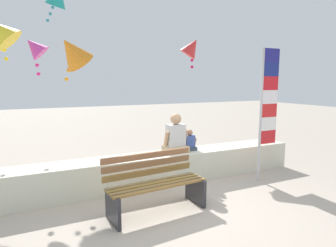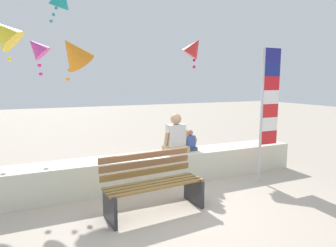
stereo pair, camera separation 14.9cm
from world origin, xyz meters
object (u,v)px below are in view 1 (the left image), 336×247
(park_bench, at_px, (155,185))
(kite_magenta, at_px, (34,47))
(person_adult, at_px, (176,137))
(kite_yellow, at_px, (0,31))
(person_child, at_px, (190,142))
(kite_orange, at_px, (72,52))
(flag_banner, at_px, (267,104))
(kite_red, at_px, (192,47))

(park_bench, relative_size, kite_magenta, 1.86)
(park_bench, relative_size, person_adult, 2.01)
(kite_yellow, bearing_deg, kite_magenta, -31.28)
(person_adult, relative_size, kite_magenta, 0.92)
(person_child, bearing_deg, kite_orange, 155.57)
(person_adult, bearing_deg, kite_orange, 151.76)
(person_child, bearing_deg, flag_banner, -33.06)
(kite_yellow, bearing_deg, kite_orange, -35.91)
(person_adult, xyz_separation_m, kite_red, (1.41, 1.80, 2.03))
(kite_magenta, bearing_deg, person_adult, -31.66)
(flag_banner, bearing_deg, kite_red, 94.22)
(person_child, bearing_deg, kite_red, 59.11)
(person_adult, xyz_separation_m, kite_yellow, (-3.10, 1.91, 2.15))
(park_bench, relative_size, flag_banner, 0.60)
(park_bench, bearing_deg, kite_orange, 111.30)
(person_child, height_order, kite_yellow, kite_yellow)
(person_adult, distance_m, kite_magenta, 3.43)
(park_bench, relative_size, kite_red, 1.75)
(person_adult, xyz_separation_m, kite_magenta, (-2.48, 1.53, 1.81))
(person_adult, distance_m, kite_yellow, 4.23)
(person_adult, height_order, person_child, person_adult)
(person_adult, relative_size, flag_banner, 0.30)
(park_bench, relative_size, person_child, 3.62)
(park_bench, bearing_deg, person_child, 42.38)
(park_bench, xyz_separation_m, kite_red, (2.37, 2.98, 2.51))
(person_child, distance_m, kite_magenta, 3.74)
(person_child, height_order, flag_banner, flag_banner)
(park_bench, xyz_separation_m, kite_yellow, (-2.13, 3.09, 2.62))
(park_bench, distance_m, kite_orange, 3.18)
(kite_magenta, bearing_deg, kite_yellow, 148.72)
(flag_banner, xyz_separation_m, kite_red, (-0.19, 2.63, 1.35))
(kite_orange, relative_size, kite_red, 1.08)
(person_adult, relative_size, kite_yellow, 0.80)
(kite_orange, height_order, kite_red, kite_red)
(kite_red, relative_size, kite_yellow, 0.92)
(flag_banner, bearing_deg, kite_orange, 152.19)
(person_child, bearing_deg, kite_yellow, 150.93)
(kite_orange, distance_m, kite_magenta, 0.88)
(person_adult, distance_m, person_child, 0.36)
(flag_banner, xyz_separation_m, kite_magenta, (-4.08, 2.35, 1.14))
(kite_magenta, bearing_deg, kite_red, 4.02)
(kite_red, height_order, kite_magenta, kite_red)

